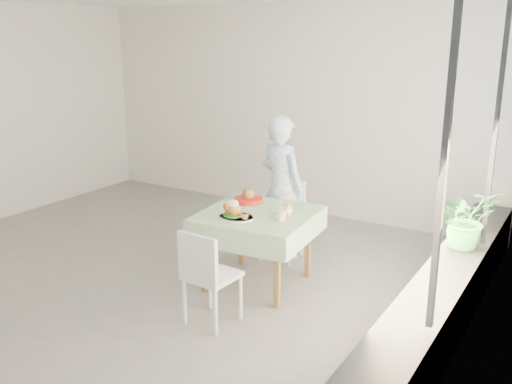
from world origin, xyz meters
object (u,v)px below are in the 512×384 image
Objects in this scene: chair_near at (211,294)px; chair_far at (282,235)px; potted_plant at (466,218)px; main_dish at (235,212)px; diner at (281,187)px; cafe_table at (258,240)px; juice_cup_orange at (287,209)px.

chair_far is at bearing 97.30° from chair_near.
potted_plant is (1.71, 1.61, 0.52)m from chair_near.
chair_near is 1.49× the size of potted_plant.
potted_plant reaches higher than main_dish.
chair_far is 0.53m from diner.
chair_near is (0.21, -1.61, -0.00)m from chair_far.
chair_far is (-0.14, 0.74, -0.20)m from cafe_table.
chair_near is 0.54× the size of diner.
juice_cup_orange is (0.42, -0.67, 0.55)m from chair_far.
juice_cup_orange is 1.64m from potted_plant.
chair_far is at bearing 122.26° from juice_cup_orange.
diner reaches higher than potted_plant.
chair_far reaches higher than chair_near.
diner reaches higher than cafe_table.
diner is 2.78× the size of potted_plant.
diner is 5.58× the size of juice_cup_orange.
chair_near is (0.07, -0.87, -0.20)m from cafe_table.
diner is at bearing 178.21° from potted_plant.
diner is at bearing 126.97° from chair_far.
potted_plant is at bearing -169.30° from diner.
cafe_table is 3.29× the size of main_dish.
chair_near is at bearing -82.70° from chair_far.
potted_plant reaches higher than chair_far.
potted_plant is at bearing 43.38° from chair_near.
juice_cup_orange reaches higher than main_dish.
main_dish is 0.50m from juice_cup_orange.
cafe_table is at bearing 68.18° from main_dish.
diner is 4.59× the size of main_dish.
juice_cup_orange is at bearing 14.12° from cafe_table.
potted_plant is at bearing 24.39° from juice_cup_orange.
chair_far is at bearing 139.46° from diner.
chair_far is 1.50× the size of potted_plant.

